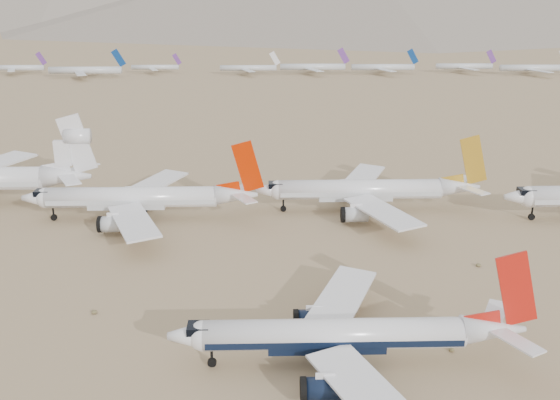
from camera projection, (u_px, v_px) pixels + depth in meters
name	position (u px, v px, depth m)	size (l,w,h in m)	color
ground	(284.00, 360.00, 88.41)	(7000.00, 7000.00, 0.00)	#927955
main_airliner	(349.00, 335.00, 85.97)	(48.18, 47.05, 17.00)	white
row2_gold_tail	(369.00, 190.00, 147.54)	(51.72, 50.58, 18.41)	white
row2_orange_tail	(142.00, 198.00, 141.75)	(51.76, 50.63, 18.46)	white
distant_storage_row	(334.00, 67.00, 397.59)	(618.09, 62.62, 15.15)	silver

